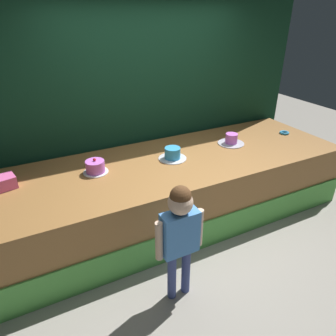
{
  "coord_description": "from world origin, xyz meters",
  "views": [
    {
      "loc": [
        -1.56,
        -2.2,
        2.39
      ],
      "look_at": [
        -0.22,
        0.41,
        0.87
      ],
      "focal_mm": 32.95,
      "sensor_mm": 36.0,
      "label": 1
    }
  ],
  "objects_px": {
    "child_figure": "(180,229)",
    "donut": "(284,133)",
    "pink_box": "(3,183)",
    "cake_right": "(231,140)",
    "cake_center": "(173,154)",
    "cake_left": "(95,167)"
  },
  "relations": [
    {
      "from": "donut",
      "to": "cake_center",
      "type": "bearing_deg",
      "value": -179.71
    },
    {
      "from": "child_figure",
      "to": "pink_box",
      "type": "distance_m",
      "value": 1.84
    },
    {
      "from": "pink_box",
      "to": "cake_right",
      "type": "distance_m",
      "value": 2.73
    },
    {
      "from": "child_figure",
      "to": "cake_center",
      "type": "distance_m",
      "value": 1.29
    },
    {
      "from": "pink_box",
      "to": "cake_right",
      "type": "relative_size",
      "value": 0.67
    },
    {
      "from": "pink_box",
      "to": "donut",
      "type": "relative_size",
      "value": 1.75
    },
    {
      "from": "child_figure",
      "to": "cake_center",
      "type": "bearing_deg",
      "value": 65.04
    },
    {
      "from": "cake_left",
      "to": "pink_box",
      "type": "bearing_deg",
      "value": 174.75
    },
    {
      "from": "cake_right",
      "to": "cake_left",
      "type": "bearing_deg",
      "value": 179.5
    },
    {
      "from": "cake_center",
      "to": "cake_left",
      "type": "bearing_deg",
      "value": 175.3
    },
    {
      "from": "donut",
      "to": "cake_right",
      "type": "xyz_separation_m",
      "value": [
        -0.91,
        0.05,
        0.04
      ]
    },
    {
      "from": "cake_left",
      "to": "cake_right",
      "type": "bearing_deg",
      "value": -0.5
    },
    {
      "from": "cake_left",
      "to": "cake_center",
      "type": "bearing_deg",
      "value": -4.7
    },
    {
      "from": "child_figure",
      "to": "cake_center",
      "type": "height_order",
      "value": "child_figure"
    },
    {
      "from": "child_figure",
      "to": "cake_right",
      "type": "distance_m",
      "value": 1.9
    },
    {
      "from": "child_figure",
      "to": "donut",
      "type": "xyz_separation_m",
      "value": [
        2.36,
        1.17,
        0.05
      ]
    },
    {
      "from": "pink_box",
      "to": "cake_right",
      "type": "bearing_deg",
      "value": -2.09
    },
    {
      "from": "cake_center",
      "to": "child_figure",
      "type": "bearing_deg",
      "value": -114.96
    },
    {
      "from": "cake_left",
      "to": "cake_center",
      "type": "height_order",
      "value": "cake_left"
    },
    {
      "from": "pink_box",
      "to": "cake_right",
      "type": "height_order",
      "value": "cake_right"
    },
    {
      "from": "pink_box",
      "to": "donut",
      "type": "bearing_deg",
      "value": -2.35
    },
    {
      "from": "cake_center",
      "to": "cake_right",
      "type": "xyz_separation_m",
      "value": [
        0.91,
        0.06,
        -0.01
      ]
    }
  ]
}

